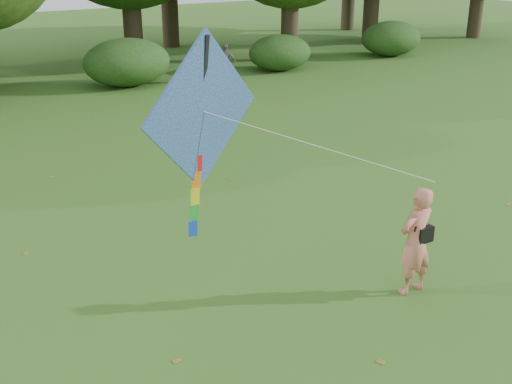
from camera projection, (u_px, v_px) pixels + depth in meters
ground at (383, 306)px, 10.09m from camera, size 100.00×100.00×0.00m
man_kite_flyer at (415, 241)px, 10.19m from camera, size 0.68×0.47×1.82m
bystander_right at (225, 63)px, 26.18m from camera, size 0.96×0.83×1.55m
crossbody_bag at (423, 233)px, 10.19m from camera, size 0.43×0.20×0.72m
flying_kite at (203, 114)px, 9.34m from camera, size 4.25×2.18×3.17m
shrub_band at (34, 75)px, 23.25m from camera, size 39.15×3.22×1.88m
fallen_leaves at (292, 236)px, 12.48m from camera, size 9.64×12.49×0.01m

